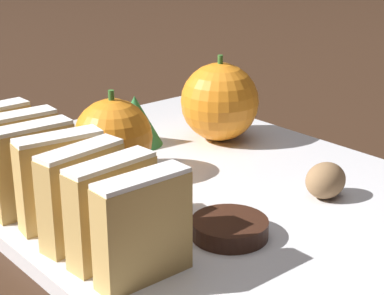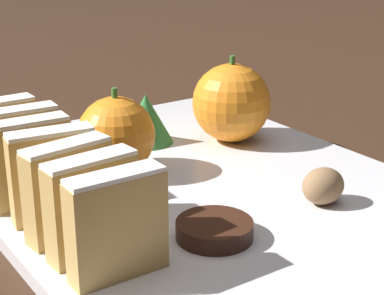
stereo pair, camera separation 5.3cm
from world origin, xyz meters
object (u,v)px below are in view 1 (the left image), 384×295
Objects in this scene: orange_near at (220,102)px; walnut at (326,180)px; orange_far at (113,138)px; chocolate_cookie at (230,228)px.

walnut is (-0.03, -0.16, -0.02)m from orange_near.
orange_near reaches higher than orange_far.
chocolate_cookie is (-0.00, -0.15, -0.03)m from orange_far.
orange_near is 1.57× the size of chocolate_cookie.
orange_near is 1.13× the size of orange_far.
orange_far is at bearing 124.32° from walnut.
walnut is 0.10m from chocolate_cookie.
chocolate_cookie is (-0.13, -0.16, -0.03)m from orange_near.
walnut is (0.10, -0.15, -0.02)m from orange_far.
walnut is at bearing -101.57° from orange_near.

